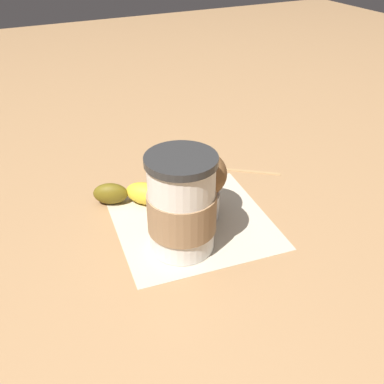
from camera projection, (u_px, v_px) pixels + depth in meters
ground_plane at (192, 221)px, 0.69m from camera, size 3.00×3.00×0.00m
paper_napkin at (192, 221)px, 0.69m from camera, size 0.25×0.25×0.00m
coffee_cup at (182, 206)px, 0.60m from camera, size 0.10×0.10×0.14m
muffin at (197, 182)px, 0.67m from camera, size 0.09×0.09×0.11m
banana at (144, 195)px, 0.72m from camera, size 0.12×0.15×0.04m
wooden_stirrer at (250, 171)px, 0.82m from camera, size 0.07×0.09×0.00m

